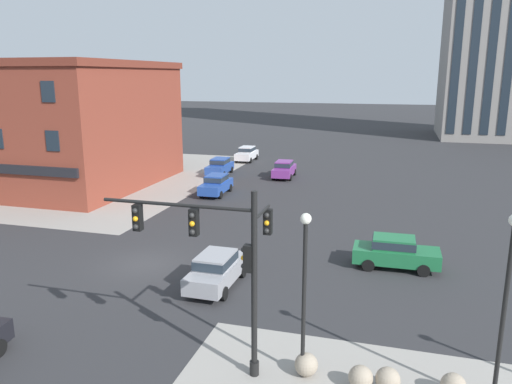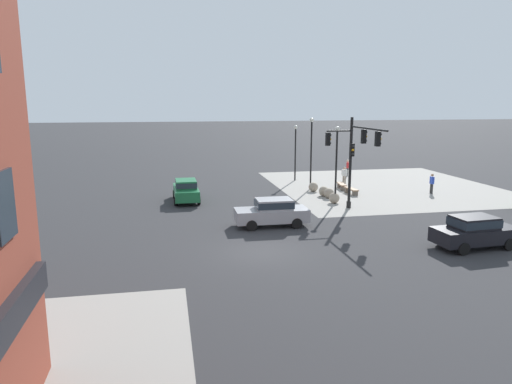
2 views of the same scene
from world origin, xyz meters
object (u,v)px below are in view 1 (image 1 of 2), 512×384
(bollard_sphere_curb_b, at_px, (361,378))
(car_main_northbound_far, at_px, (220,166))
(street_lamp_mid_sidewalk, at_px, (506,292))
(car_parked_curb, at_px, (395,251))
(car_main_mid, at_px, (284,169))
(traffic_signal_main, at_px, (227,255))
(bollard_sphere_curb_a, at_px, (306,364))
(car_cross_eastbound, at_px, (217,268))
(car_main_southbound_near, at_px, (216,184))
(car_cross_westbound, at_px, (247,153))
(street_lamp_corner_near, at_px, (304,277))
(bollard_sphere_curb_c, at_px, (388,379))

(bollard_sphere_curb_b, height_order, car_main_northbound_far, car_main_northbound_far)
(street_lamp_mid_sidewalk, bearing_deg, bollard_sphere_curb_b, -176.25)
(car_parked_curb, xyz_separation_m, car_main_mid, (-10.87, 21.49, 0.00))
(traffic_signal_main, relative_size, bollard_sphere_curb_a, 8.04)
(car_main_northbound_far, height_order, car_cross_eastbound, same)
(street_lamp_mid_sidewalk, bearing_deg, car_parked_curb, 105.89)
(car_main_northbound_far, relative_size, car_main_southbound_near, 1.00)
(traffic_signal_main, relative_size, car_cross_eastbound, 1.45)
(bollard_sphere_curb_b, bearing_deg, traffic_signal_main, -180.00)
(car_main_northbound_far, distance_m, car_main_southbound_near, 8.60)
(street_lamp_mid_sidewalk, relative_size, car_cross_westbound, 1.38)
(bollard_sphere_curb_a, relative_size, car_cross_westbound, 0.18)
(car_cross_eastbound, distance_m, car_parked_curb, 9.48)
(street_lamp_mid_sidewalk, bearing_deg, car_main_northbound_far, 122.78)
(street_lamp_mid_sidewalk, height_order, car_cross_eastbound, street_lamp_mid_sidewalk)
(street_lamp_corner_near, height_order, car_cross_eastbound, street_lamp_corner_near)
(bollard_sphere_curb_b, bearing_deg, car_main_mid, 107.03)
(bollard_sphere_curb_a, bearing_deg, car_cross_eastbound, 132.26)
(bollard_sphere_curb_b, relative_size, bollard_sphere_curb_c, 1.00)
(car_main_northbound_far, bearing_deg, bollard_sphere_curb_b, -62.74)
(car_cross_westbound, distance_m, car_parked_curb, 34.61)
(bollard_sphere_curb_b, relative_size, car_main_northbound_far, 0.18)
(car_main_southbound_near, distance_m, car_cross_westbound, 17.14)
(car_cross_westbound, bearing_deg, bollard_sphere_curb_b, -68.17)
(car_cross_eastbound, bearing_deg, street_lamp_mid_sidewalk, -28.00)
(car_main_mid, bearing_deg, car_main_northbound_far, -177.27)
(car_main_southbound_near, xyz_separation_m, car_parked_curb, (14.85, -12.99, 0.00))
(traffic_signal_main, relative_size, car_main_southbound_near, 1.44)
(bollard_sphere_curb_c, relative_size, car_main_northbound_far, 0.18)
(traffic_signal_main, relative_size, bollard_sphere_curb_c, 8.04)
(car_cross_westbound, bearing_deg, car_main_northbound_far, -91.13)
(bollard_sphere_curb_a, bearing_deg, street_lamp_mid_sidewalk, 0.09)
(car_cross_eastbound, bearing_deg, bollard_sphere_curb_c, -36.96)
(bollard_sphere_curb_b, bearing_deg, car_parked_curb, 85.31)
(bollard_sphere_curb_c, distance_m, car_main_mid, 34.16)
(car_parked_curb, bearing_deg, car_main_mid, 116.83)
(bollard_sphere_curb_a, relative_size, bollard_sphere_curb_c, 1.00)
(car_cross_westbound, bearing_deg, car_main_southbound_near, -81.68)
(street_lamp_corner_near, xyz_separation_m, car_parked_curb, (2.86, 10.82, -2.63))
(street_lamp_corner_near, xyz_separation_m, car_cross_westbound, (-14.48, 40.78, -2.63))
(street_lamp_corner_near, xyz_separation_m, street_lamp_mid_sidewalk, (5.93, 0.03, 0.23))
(car_main_southbound_near, bearing_deg, car_parked_curb, -41.18)
(car_cross_westbound, xyz_separation_m, car_parked_curb, (17.33, -29.96, 0.00))
(street_lamp_mid_sidewalk, xyz_separation_m, car_cross_westbound, (-20.40, 40.74, -2.85))
(bollard_sphere_curb_a, distance_m, car_parked_curb, 11.15)
(car_cross_eastbound, bearing_deg, car_main_northbound_far, 109.78)
(bollard_sphere_curb_a, relative_size, car_main_mid, 0.18)
(bollard_sphere_curb_a, distance_m, car_cross_westbound, 43.29)
(bollard_sphere_curb_b, bearing_deg, car_cross_eastbound, 139.33)
(traffic_signal_main, height_order, bollard_sphere_curb_c, traffic_signal_main)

